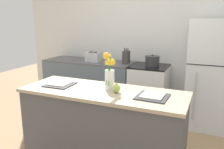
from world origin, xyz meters
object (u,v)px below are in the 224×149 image
flower_vase (110,74)px  cooking_pot (152,61)px  plate_setting_left (60,84)px  knife_block (126,57)px  plate_setting_right (152,96)px  toaster (93,57)px  stove_range (149,91)px  pear_figurine (116,88)px  refrigerator (211,75)px

flower_vase → cooking_pot: 1.51m
plate_setting_left → knife_block: (0.22, 1.62, 0.08)m
plate_setting_right → knife_block: 1.84m
cooking_pot → knife_block: (-0.47, 0.04, 0.03)m
flower_vase → toaster: 1.80m
stove_range → pear_figurine: bearing=-87.6°
plate_setting_left → plate_setting_right: same height
plate_setting_right → refrigerator: bearing=72.6°
flower_vase → knife_block: flower_vase is taller
plate_setting_left → plate_setting_right: bearing=0.0°
knife_block → refrigerator: bearing=-0.3°
stove_range → pear_figurine: 1.70m
refrigerator → plate_setting_left: bearing=-134.8°
plate_setting_right → knife_block: size_ratio=1.14×
toaster → refrigerator: bearing=1.3°
refrigerator → cooking_pot: 0.92m
pear_figurine → plate_setting_left: 0.72m
plate_setting_right → cooking_pot: 1.62m
toaster → knife_block: (0.62, 0.05, 0.03)m
refrigerator → pear_figurine: refrigerator is taller
refrigerator → cooking_pot: size_ratio=7.01×
toaster → knife_block: knife_block is taller
stove_range → plate_setting_right: (0.45, -1.61, 0.48)m
stove_range → cooking_pot: cooking_pot is taller
cooking_pot → toaster: bearing=-179.7°
stove_range → plate_setting_left: bearing=-111.9°
cooking_pot → knife_block: bearing=174.6°
flower_vase → knife_block: bearing=103.7°
pear_figurine → plate_setting_right: pear_figurine is taller
pear_figurine → plate_setting_right: size_ratio=0.43×
stove_range → refrigerator: bearing=0.0°
refrigerator → plate_setting_right: size_ratio=5.42×
toaster → cooking_pot: 1.09m
refrigerator → pear_figurine: bearing=-118.6°
stove_range → refrigerator: refrigerator is taller
toaster → pear_figurine: bearing=-54.9°
pear_figurine → cooking_pot: 1.58m
cooking_pot → stove_range: bearing=141.9°
plate_setting_left → knife_block: size_ratio=1.14×
stove_range → refrigerator: 1.02m
refrigerator → plate_setting_right: (-0.50, -1.61, 0.09)m
stove_range → toaster: toaster is taller
flower_vase → cooking_pot: (0.09, 1.50, -0.10)m
stove_range → plate_setting_right: size_ratio=2.92×
flower_vase → plate_setting_left: (-0.60, -0.07, -0.16)m
plate_setting_right → stove_range: bearing=105.5°
flower_vase → cooking_pot: size_ratio=1.74×
knife_block → toaster: bearing=-175.3°
plate_setting_left → toaster: size_ratio=1.10×
stove_range → knife_block: 0.70m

